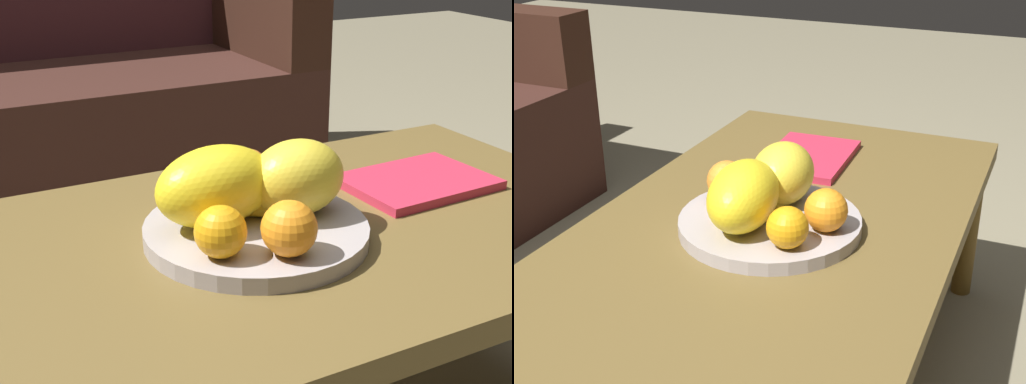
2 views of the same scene
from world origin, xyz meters
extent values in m
cube|color=brown|center=(0.00, 0.00, 0.38)|extent=(1.24, 0.67, 0.04)
cylinder|color=brown|center=(0.58, -0.29, 0.18)|extent=(0.05, 0.05, 0.36)
cylinder|color=brown|center=(0.58, 0.29, 0.18)|extent=(0.05, 0.05, 0.36)
cylinder|color=#A49A9A|center=(-0.01, -0.01, 0.42)|extent=(0.33, 0.33, 0.03)
ellipsoid|color=yellow|center=(-0.07, 0.02, 0.49)|extent=(0.20, 0.14, 0.12)
ellipsoid|color=yellow|center=(0.06, 0.00, 0.49)|extent=(0.16, 0.13, 0.12)
sphere|color=orange|center=(-0.02, -0.11, 0.47)|extent=(0.08, 0.08, 0.08)
sphere|color=orange|center=(-0.10, -0.08, 0.47)|extent=(0.07, 0.07, 0.07)
sphere|color=orange|center=(0.02, 0.10, 0.47)|extent=(0.08, 0.08, 0.08)
ellipsoid|color=yellow|center=(-0.04, 0.03, 0.45)|extent=(0.15, 0.07, 0.03)
ellipsoid|color=yellow|center=(-0.02, 0.03, 0.45)|extent=(0.13, 0.13, 0.03)
ellipsoid|color=yellow|center=(-0.03, 0.05, 0.47)|extent=(0.15, 0.07, 0.03)
ellipsoid|color=gold|center=(-0.03, 0.04, 0.47)|extent=(0.11, 0.15, 0.03)
cube|color=#C02942|center=(0.34, 0.05, 0.41)|extent=(0.26, 0.19, 0.02)
camera|label=1|loc=(-0.46, -0.85, 0.87)|focal=49.86mm
camera|label=2|loc=(-1.05, -0.46, 0.99)|focal=48.64mm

